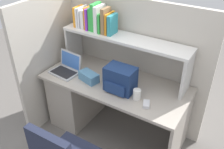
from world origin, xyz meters
The scene contains 11 objects.
ground_plane centered at (0.00, 0.00, 0.00)m, with size 8.00×8.00×0.00m, color slate.
desk centered at (-0.39, 0.00, 0.40)m, with size 1.60×0.70×0.73m.
cubicle_partition_rear centered at (0.00, 0.38, 0.78)m, with size 1.84×0.05×1.55m, color #BCB5A8.
cubicle_partition_left centered at (-0.85, -0.05, 0.78)m, with size 0.05×1.06×1.55m, color #BCB5A8.
overhead_hutch centered at (0.00, 0.20, 1.08)m, with size 1.44×0.28×0.45m.
reference_books_on_shelf centered at (-0.37, 0.20, 1.30)m, with size 0.50×0.19×0.30m.
laptop centered at (-0.57, -0.11, 0.78)m, with size 0.33×0.27×0.22m.
backpack centered at (0.12, -0.09, 0.86)m, with size 0.30×0.22×0.26m.
computer_mouse centered at (0.46, -0.18, 0.75)m, with size 0.06×0.10×0.03m, color silver.
paper_cup centered at (0.34, -0.14, 0.78)m, with size 0.08×0.08×0.10m, color white.
tissue_box centered at (-0.25, -0.13, 0.78)m, with size 0.22×0.12×0.10m, color teal.
Camera 1 is at (1.15, -1.91, 2.24)m, focal length 39.99 mm.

